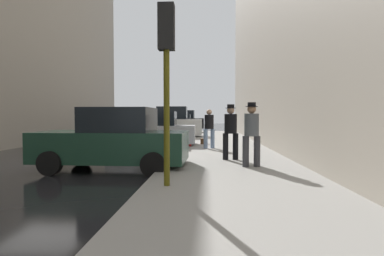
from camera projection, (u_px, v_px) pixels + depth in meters
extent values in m
plane|color=black|center=(45.00, 164.00, 9.78)|extent=(120.00, 120.00, 0.00)
cube|color=gray|center=(229.00, 163.00, 9.46)|extent=(4.00, 40.00, 0.15)
cube|color=#193828|center=(113.00, 146.00, 8.58)|extent=(4.25, 1.96, 0.84)
cube|color=black|center=(119.00, 120.00, 8.53)|extent=(1.93, 1.62, 0.70)
cylinder|color=black|center=(81.00, 154.00, 9.62)|extent=(0.65, 0.24, 0.64)
cylinder|color=black|center=(50.00, 163.00, 7.79)|extent=(0.65, 0.24, 0.64)
cylinder|color=black|center=(165.00, 155.00, 9.40)|extent=(0.65, 0.24, 0.64)
cylinder|color=black|center=(153.00, 165.00, 7.57)|extent=(0.65, 0.24, 0.64)
cube|color=#B7BABF|center=(153.00, 134.00, 14.76)|extent=(4.24, 1.94, 0.84)
cube|color=black|center=(157.00, 119.00, 14.73)|extent=(1.93, 1.61, 0.70)
cylinder|color=black|center=(130.00, 140.00, 15.73)|extent=(0.65, 0.24, 0.64)
cylinder|color=black|center=(120.00, 143.00, 13.89)|extent=(0.65, 0.24, 0.64)
cylinder|color=black|center=(181.00, 140.00, 15.65)|extent=(0.65, 0.24, 0.64)
cylinder|color=black|center=(179.00, 143.00, 13.82)|extent=(0.65, 0.24, 0.64)
cube|color=silver|center=(170.00, 127.00, 21.35)|extent=(4.63, 1.91, 1.10)
cube|color=black|center=(172.00, 113.00, 21.31)|extent=(2.09, 1.59, 0.90)
cylinder|color=black|center=(151.00, 133.00, 22.34)|extent=(0.64, 0.23, 0.64)
cylinder|color=black|center=(146.00, 134.00, 20.51)|extent=(0.64, 0.23, 0.64)
cylinder|color=black|center=(191.00, 133.00, 22.23)|extent=(0.64, 0.23, 0.64)
cylinder|color=black|center=(190.00, 135.00, 20.39)|extent=(0.64, 0.23, 0.64)
cube|color=slate|center=(178.00, 126.00, 27.14)|extent=(4.24, 1.93, 0.84)
cube|color=black|center=(180.00, 118.00, 27.11)|extent=(1.92, 1.61, 0.70)
cylinder|color=black|center=(164.00, 130.00, 28.12)|extent=(0.64, 0.23, 0.64)
cylinder|color=black|center=(161.00, 131.00, 26.28)|extent=(0.64, 0.23, 0.64)
cylinder|color=black|center=(193.00, 130.00, 28.04)|extent=(0.64, 0.23, 0.64)
cylinder|color=black|center=(192.00, 131.00, 26.20)|extent=(0.64, 0.23, 0.64)
cube|color=black|center=(183.00, 123.00, 33.25)|extent=(4.65, 1.96, 1.10)
cube|color=black|center=(185.00, 114.00, 33.20)|extent=(2.11, 1.62, 0.90)
cylinder|color=black|center=(171.00, 127.00, 34.30)|extent=(0.65, 0.24, 0.64)
cylinder|color=black|center=(169.00, 128.00, 32.47)|extent=(0.65, 0.24, 0.64)
cylinder|color=black|center=(197.00, 127.00, 34.07)|extent=(0.65, 0.24, 0.64)
cylinder|color=black|center=(196.00, 128.00, 32.23)|extent=(0.65, 0.24, 0.64)
cylinder|color=red|center=(189.00, 140.00, 14.03)|extent=(0.22, 0.22, 0.55)
sphere|color=red|center=(189.00, 133.00, 14.02)|extent=(0.20, 0.20, 0.20)
cylinder|color=red|center=(186.00, 140.00, 14.04)|extent=(0.10, 0.09, 0.09)
cylinder|color=red|center=(193.00, 140.00, 14.02)|extent=(0.10, 0.09, 0.09)
cylinder|color=#514C0F|center=(167.00, 96.00, 5.94)|extent=(0.12, 0.12, 3.60)
cube|color=black|center=(166.00, 27.00, 5.89)|extent=(0.32, 0.24, 0.90)
sphere|color=red|center=(167.00, 15.00, 6.01)|extent=(0.14, 0.14, 0.14)
sphere|color=yellow|center=(167.00, 29.00, 6.02)|extent=(0.14, 0.14, 0.14)
sphere|color=green|center=(167.00, 43.00, 6.03)|extent=(0.14, 0.14, 0.14)
cylinder|color=#333338|center=(257.00, 151.00, 8.28)|extent=(0.21, 0.21, 0.85)
cylinder|color=#333338|center=(246.00, 151.00, 8.25)|extent=(0.21, 0.21, 0.85)
cylinder|color=#4C5156|center=(252.00, 125.00, 8.24)|extent=(0.46, 0.46, 0.62)
sphere|color=#997051|center=(252.00, 109.00, 8.22)|extent=(0.24, 0.24, 0.24)
cylinder|color=black|center=(252.00, 107.00, 8.22)|extent=(0.34, 0.34, 0.02)
cylinder|color=black|center=(252.00, 104.00, 8.21)|extent=(0.23, 0.23, 0.11)
cylinder|color=black|center=(226.00, 146.00, 9.63)|extent=(0.19, 0.19, 0.85)
cylinder|color=black|center=(236.00, 146.00, 9.62)|extent=(0.19, 0.19, 0.85)
cylinder|color=black|center=(231.00, 124.00, 9.60)|extent=(0.41, 0.41, 0.62)
sphere|color=tan|center=(231.00, 110.00, 9.58)|extent=(0.24, 0.24, 0.24)
cylinder|color=black|center=(231.00, 108.00, 9.58)|extent=(0.34, 0.34, 0.02)
cylinder|color=black|center=(231.00, 106.00, 9.57)|extent=(0.23, 0.23, 0.11)
cylinder|color=#728CB2|center=(206.00, 139.00, 13.09)|extent=(0.22, 0.22, 0.85)
cylinder|color=#728CB2|center=(213.00, 139.00, 13.17)|extent=(0.22, 0.22, 0.85)
cylinder|color=black|center=(209.00, 122.00, 13.11)|extent=(0.50, 0.50, 0.62)
sphere|color=tan|center=(209.00, 112.00, 13.09)|extent=(0.24, 0.24, 0.24)
cube|color=#472D19|center=(204.00, 141.00, 15.24)|extent=(0.32, 0.44, 0.28)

